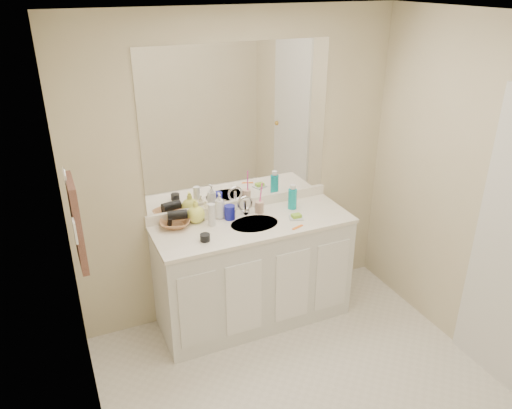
{
  "coord_description": "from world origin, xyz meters",
  "views": [
    {
      "loc": [
        -1.35,
        -2.05,
        2.59
      ],
      "look_at": [
        0.0,
        0.97,
        1.05
      ],
      "focal_mm": 35.0,
      "sensor_mm": 36.0,
      "label": 1
    }
  ],
  "objects": [
    {
      "name": "floor",
      "position": [
        0.0,
        0.0,
        0.0
      ],
      "size": [
        2.6,
        2.6,
        0.0
      ],
      "primitive_type": "cube",
      "color": "silver",
      "rests_on": "ground"
    },
    {
      "name": "soap_dish",
      "position": [
        0.33,
        0.95,
        0.89
      ],
      "size": [
        0.13,
        0.12,
        0.01
      ],
      "primitive_type": "cube",
      "rotation": [
        0.0,
        0.0,
        -0.35
      ],
      "color": "silver",
      "rests_on": "countertop"
    },
    {
      "name": "soap_bottle_cream",
      "position": [
        -0.3,
        1.23,
        0.96
      ],
      "size": [
        0.08,
        0.08,
        0.15
      ],
      "primitive_type": "imported",
      "rotation": [
        0.0,
        0.0,
        0.22
      ],
      "color": "#FEF4CF",
      "rests_on": "countertop"
    },
    {
      "name": "sink_basin",
      "position": [
        0.0,
        1.0,
        0.87
      ],
      "size": [
        0.37,
        0.37,
        0.02
      ],
      "primitive_type": "cylinder",
      "color": "beige",
      "rests_on": "countertop"
    },
    {
      "name": "toothbrush",
      "position": [
        0.12,
        1.16,
        1.03
      ],
      "size": [
        0.03,
        0.04,
        0.21
      ],
      "primitive_type": "cylinder",
      "rotation": [
        0.14,
        0.0,
        0.41
      ],
      "color": "#FD42AB",
      "rests_on": "tan_cup"
    },
    {
      "name": "wall_right",
      "position": [
        1.3,
        0.0,
        1.2
      ],
      "size": [
        0.02,
        2.6,
        2.4
      ],
      "primitive_type": "cube",
      "color": "beige",
      "rests_on": "floor"
    },
    {
      "name": "backsplash",
      "position": [
        0.0,
        1.29,
        0.92
      ],
      "size": [
        1.52,
        0.03,
        0.08
      ],
      "primitive_type": "cube",
      "color": "white",
      "rests_on": "countertop"
    },
    {
      "name": "ceiling",
      "position": [
        0.0,
        0.0,
        2.4
      ],
      "size": [
        2.6,
        2.6,
        0.02
      ],
      "primitive_type": "cube",
      "color": "white",
      "rests_on": "wall_back"
    },
    {
      "name": "wicker_basket",
      "position": [
        -0.55,
        1.2,
        0.91
      ],
      "size": [
        0.29,
        0.29,
        0.06
      ],
      "primitive_type": "imported",
      "rotation": [
        0.0,
        0.0,
        -0.34
      ],
      "color": "#A86E43",
      "rests_on": "countertop"
    },
    {
      "name": "hair_dryer",
      "position": [
        -0.53,
        1.2,
        0.97
      ],
      "size": [
        0.15,
        0.1,
        0.07
      ],
      "primitive_type": "cylinder",
      "rotation": [
        0.0,
        1.57,
        -0.18
      ],
      "color": "black",
      "rests_on": "wicker_basket"
    },
    {
      "name": "countertop",
      "position": [
        0.0,
        1.02,
        0.86
      ],
      "size": [
        1.52,
        0.57,
        0.03
      ],
      "primitive_type": "cube",
      "color": "white",
      "rests_on": "vanity_cabinet"
    },
    {
      "name": "extra_white_bottle",
      "position": [
        -0.3,
        1.11,
        0.97
      ],
      "size": [
        0.07,
        0.07,
        0.17
      ],
      "primitive_type": "cylinder",
      "rotation": [
        0.0,
        0.0,
        -0.38
      ],
      "color": "silver",
      "rests_on": "countertop"
    },
    {
      "name": "vanity_cabinet",
      "position": [
        0.0,
        1.02,
        0.42
      ],
      "size": [
        1.5,
        0.55,
        0.85
      ],
      "primitive_type": "cube",
      "color": "silver",
      "rests_on": "floor"
    },
    {
      "name": "tan_cup",
      "position": [
        0.11,
        1.16,
        0.93
      ],
      "size": [
        0.08,
        0.08,
        0.09
      ],
      "primitive_type": "cylinder",
      "rotation": [
        0.0,
        0.0,
        -0.17
      ],
      "color": "beige",
      "rests_on": "countertop"
    },
    {
      "name": "wall_left",
      "position": [
        -1.3,
        0.0,
        1.2
      ],
      "size": [
        0.02,
        2.6,
        2.4
      ],
      "primitive_type": "cube",
      "color": "beige",
      "rests_on": "floor"
    },
    {
      "name": "faucet",
      "position": [
        0.0,
        1.18,
        0.94
      ],
      "size": [
        0.02,
        0.02,
        0.11
      ],
      "primitive_type": "cylinder",
      "color": "silver",
      "rests_on": "countertop"
    },
    {
      "name": "green_soap",
      "position": [
        0.33,
        0.95,
        0.9
      ],
      "size": [
        0.07,
        0.05,
        0.03
      ],
      "primitive_type": "cube",
      "rotation": [
        0.0,
        0.0,
        -0.04
      ],
      "color": "#92CE32",
      "rests_on": "soap_dish"
    },
    {
      "name": "orange_comb",
      "position": [
        0.27,
        0.82,
        0.88
      ],
      "size": [
        0.11,
        0.05,
        0.0
      ],
      "primitive_type": "cube",
      "rotation": [
        0.0,
        0.0,
        0.33
      ],
      "color": "orange",
      "rests_on": "countertop"
    },
    {
      "name": "blue_mug",
      "position": [
        -0.14,
        1.15,
        0.94
      ],
      "size": [
        0.1,
        0.1,
        0.11
      ],
      "primitive_type": "cylinder",
      "rotation": [
        0.0,
        0.0,
        0.34
      ],
      "color": "#161A9D",
      "rests_on": "countertop"
    },
    {
      "name": "switch_plate",
      "position": [
        -1.27,
        0.57,
        1.3
      ],
      "size": [
        0.01,
        0.08,
        0.13
      ],
      "primitive_type": "cube",
      "color": "white",
      "rests_on": "wall_left"
    },
    {
      "name": "soap_bottle_white",
      "position": [
        -0.2,
        1.2,
        0.98
      ],
      "size": [
        0.09,
        0.09,
        0.21
      ],
      "primitive_type": "imported",
      "rotation": [
        0.0,
        0.0,
        -0.12
      ],
      "color": "white",
      "rests_on": "countertop"
    },
    {
      "name": "soap_bottle_yellow",
      "position": [
        -0.39,
        1.21,
        0.97
      ],
      "size": [
        0.15,
        0.15,
        0.18
      ],
      "primitive_type": "imported",
      "rotation": [
        0.0,
        0.0,
        0.09
      ],
      "color": "#F5FB61",
      "rests_on": "countertop"
    },
    {
      "name": "mirror",
      "position": [
        0.0,
        1.29,
        1.56
      ],
      "size": [
        1.48,
        0.01,
        1.2
      ],
      "primitive_type": "cube",
      "color": "white",
      "rests_on": "wall_back"
    },
    {
      "name": "towel_ring",
      "position": [
        -1.27,
        0.77,
        1.55
      ],
      "size": [
        0.01,
        0.11,
        0.11
      ],
      "primitive_type": "torus",
      "rotation": [
        0.0,
        1.57,
        0.0
      ],
      "color": "silver",
      "rests_on": "wall_left"
    },
    {
      "name": "hand_towel",
      "position": [
        -1.25,
        0.77,
        1.25
      ],
      "size": [
        0.04,
        0.32,
        0.55
      ],
      "primitive_type": "cube",
      "color": "#50332B",
      "rests_on": "towel_ring"
    },
    {
      "name": "wall_back",
      "position": [
        0.0,
        1.3,
        1.2
      ],
      "size": [
        2.6,
        0.02,
        2.4
      ],
      "primitive_type": "cube",
      "color": "beige",
      "rests_on": "floor"
    },
    {
      "name": "dark_jar",
      "position": [
        -0.42,
        0.9,
        0.91
      ],
      "size": [
        0.09,
        0.09,
        0.05
      ],
      "primitive_type": "cylinder",
      "rotation": [
        0.0,
        0.0,
        0.38
      ],
      "color": "black",
      "rests_on": "countertop"
    },
    {
      "name": "mouthwash_bottle",
      "position": [
        0.38,
        1.13,
        0.96
      ],
      "size": [
        0.09,
        0.09,
        0.16
      ],
      "primitive_type": "cylinder",
      "rotation": [
        0.0,
        0.0,
        -0.32
      ],
      "color": "#0EA4AA",
      "rests_on": "countertop"
    }
  ]
}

